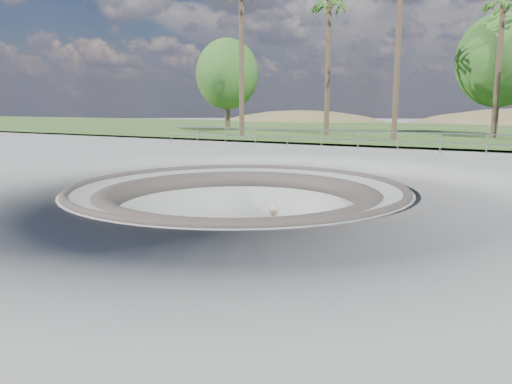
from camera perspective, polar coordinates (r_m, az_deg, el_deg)
ground at (r=15.23m, az=-2.08°, el=0.56°), size 180.00×180.00×0.00m
skate_bowl at (r=15.63m, az=-2.04°, el=-6.08°), size 14.00×14.00×4.10m
grass_strip at (r=47.58m, az=19.55°, el=6.61°), size 180.00×36.00×0.12m
distant_hills at (r=70.82m, az=25.32°, el=1.22°), size 103.20×45.00×28.60m
safety_railing at (r=26.12m, az=11.59°, el=5.78°), size 25.00×0.06×1.03m
skateboard at (r=14.06m, az=2.12°, el=-7.94°), size 0.81×0.53×0.08m
skater at (r=13.83m, az=2.14°, el=-4.75°), size 0.54×0.67×1.58m
palm_b at (r=38.22m, az=8.37°, el=20.37°), size 2.60×2.60×10.73m
palm_d at (r=38.28m, az=26.44°, el=18.72°), size 2.60×2.60×10.20m
bushy_tree_left at (r=44.21m, az=-3.33°, el=13.30°), size 5.53×5.03×7.98m
bushy_tree_mid at (r=40.76m, az=26.09°, el=13.36°), size 6.11×5.55×8.81m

